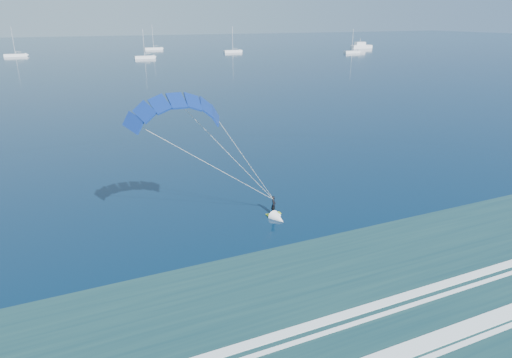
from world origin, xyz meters
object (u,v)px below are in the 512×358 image
object	(u,v)px
kitesurfer_rig	(231,157)
sailboat_6	(352,52)
motor_yacht	(361,46)
sailboat_2	(16,55)
sailboat_5	(233,51)
sailboat_3	(145,57)
sailboat_4	(154,49)

from	to	relation	value
kitesurfer_rig	sailboat_6	distance (m)	204.49
kitesurfer_rig	motor_yacht	distance (m)	241.05
sailboat_2	sailboat_5	size ratio (longest dim) A/B	1.01
sailboat_3	sailboat_6	bearing A→B (deg)	-6.94
kitesurfer_rig	motor_yacht	bearing A→B (deg)	50.64
sailboat_2	motor_yacht	bearing A→B (deg)	-6.63
kitesurfer_rig	motor_yacht	world-z (taller)	kitesurfer_rig
sailboat_2	sailboat_6	distance (m)	157.08
motor_yacht	sailboat_5	distance (m)	76.99
sailboat_6	kitesurfer_rig	bearing A→B (deg)	-128.58
sailboat_2	sailboat_4	bearing A→B (deg)	15.06
kitesurfer_rig	sailboat_5	xyz separation A→B (m)	(75.86, 188.62, -6.26)
kitesurfer_rig	sailboat_5	world-z (taller)	kitesurfer_rig
sailboat_5	sailboat_6	distance (m)	59.09
sailboat_5	sailboat_6	size ratio (longest dim) A/B	1.10
sailboat_2	sailboat_3	world-z (taller)	sailboat_2
kitesurfer_rig	sailboat_2	world-z (taller)	kitesurfer_rig
sailboat_6	sailboat_2	bearing A→B (deg)	162.62
sailboat_3	sailboat_6	world-z (taller)	sailboat_3
kitesurfer_rig	sailboat_4	size ratio (longest dim) A/B	1.17
kitesurfer_rig	sailboat_3	bearing A→B (deg)	80.62
sailboat_2	sailboat_3	size ratio (longest dim) A/B	1.06
sailboat_6	sailboat_3	bearing A→B (deg)	173.06
sailboat_5	sailboat_3	bearing A→B (deg)	-160.53
sailboat_2	sailboat_4	world-z (taller)	sailboat_4
sailboat_4	sailboat_6	size ratio (longest dim) A/B	1.13
sailboat_3	sailboat_2	bearing A→B (deg)	145.56
sailboat_4	sailboat_5	distance (m)	48.01
sailboat_5	sailboat_6	world-z (taller)	sailboat_5
sailboat_2	sailboat_5	distance (m)	99.97
kitesurfer_rig	sailboat_6	bearing A→B (deg)	51.42
motor_yacht	sailboat_5	world-z (taller)	sailboat_5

